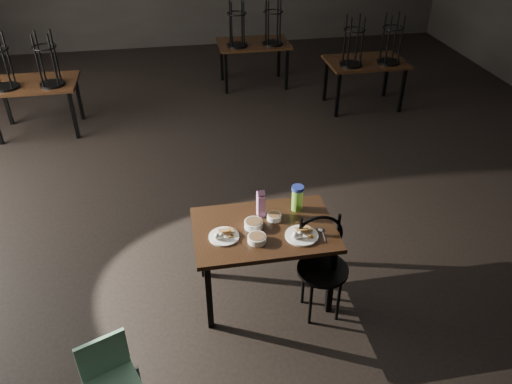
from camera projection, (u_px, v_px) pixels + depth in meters
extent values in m
plane|color=black|center=(263.00, 198.00, 5.90)|extent=(12.00, 12.00, 0.00)
cube|color=black|center=(264.00, 230.00, 4.22)|extent=(1.20, 0.80, 0.04)
cube|color=black|center=(209.00, 296.00, 4.09)|extent=(0.05, 0.05, 0.71)
cube|color=black|center=(331.00, 281.00, 4.24)|extent=(0.05, 0.05, 0.71)
cube|color=black|center=(202.00, 247.00, 4.62)|extent=(0.05, 0.05, 0.71)
cube|color=black|center=(311.00, 234.00, 4.77)|extent=(0.05, 0.05, 0.71)
cylinder|color=white|center=(224.00, 236.00, 4.10)|extent=(0.25, 0.25, 0.02)
cube|color=#A96F3C|center=(224.00, 228.00, 4.11)|extent=(0.09, 0.09, 0.04)
cube|color=#A96F3C|center=(227.00, 228.00, 4.11)|extent=(0.11, 0.11, 0.03)
ellipsoid|color=white|center=(217.00, 236.00, 4.04)|extent=(0.05, 0.05, 0.06)
ellipsoid|color=white|center=(221.00, 236.00, 4.05)|extent=(0.05, 0.05, 0.06)
cylinder|color=white|center=(302.00, 235.00, 4.11)|extent=(0.28, 0.28, 0.02)
cube|color=#A96F3C|center=(301.00, 227.00, 4.11)|extent=(0.10, 0.10, 0.05)
cube|color=#A96F3C|center=(305.00, 226.00, 4.12)|extent=(0.12, 0.12, 0.03)
ellipsoid|color=white|center=(295.00, 235.00, 4.05)|extent=(0.05, 0.05, 0.07)
ellipsoid|color=white|center=(300.00, 235.00, 4.05)|extent=(0.05, 0.05, 0.07)
cylinder|color=white|center=(254.00, 224.00, 4.20)|extent=(0.16, 0.16, 0.06)
cylinder|color=brown|center=(254.00, 222.00, 4.19)|extent=(0.13, 0.13, 0.01)
cylinder|color=white|center=(274.00, 217.00, 4.30)|extent=(0.12, 0.12, 0.05)
cylinder|color=brown|center=(274.00, 215.00, 4.29)|extent=(0.11, 0.11, 0.01)
cylinder|color=white|center=(257.00, 239.00, 4.05)|extent=(0.15, 0.15, 0.05)
cylinder|color=brown|center=(257.00, 237.00, 4.04)|extent=(0.13, 0.13, 0.01)
cube|color=#911A75|center=(261.00, 205.00, 4.30)|extent=(0.07, 0.07, 0.21)
cube|color=#911A75|center=(261.00, 194.00, 4.23)|extent=(0.07, 0.07, 0.06)
cylinder|color=#82D23D|center=(297.00, 200.00, 4.38)|extent=(0.11, 0.11, 0.21)
cylinder|color=navy|center=(298.00, 188.00, 4.31)|extent=(0.12, 0.12, 0.03)
ellipsoid|color=silver|center=(321.00, 230.00, 4.18)|extent=(0.05, 0.06, 0.01)
cube|color=silver|center=(324.00, 238.00, 4.09)|extent=(0.02, 0.14, 0.00)
cylinder|color=black|center=(323.00, 270.00, 4.16)|extent=(0.43, 0.43, 0.03)
torus|color=black|center=(319.00, 236.00, 4.20)|extent=(0.42, 0.04, 0.42)
cylinder|color=black|center=(330.00, 279.00, 4.42)|extent=(0.03, 0.03, 0.49)
cylinder|color=black|center=(303.00, 283.00, 4.38)|extent=(0.03, 0.03, 0.49)
cylinder|color=black|center=(311.00, 303.00, 4.18)|extent=(0.03, 0.03, 0.49)
cylinder|color=black|center=(339.00, 299.00, 4.22)|extent=(0.03, 0.03, 0.49)
cube|color=#75B693|center=(103.00, 355.00, 3.34)|extent=(0.32, 0.15, 0.32)
cube|color=black|center=(33.00, 84.00, 6.96)|extent=(1.20, 0.80, 0.04)
cube|color=black|center=(74.00, 115.00, 6.98)|extent=(0.05, 0.05, 0.71)
cube|color=black|center=(6.00, 102.00, 7.35)|extent=(0.05, 0.05, 0.71)
cube|color=black|center=(79.00, 97.00, 7.50)|extent=(0.05, 0.05, 0.71)
cylinder|color=black|center=(7.00, 87.00, 6.77)|extent=(0.34, 0.34, 0.03)
cylinder|color=black|center=(9.00, 58.00, 6.66)|extent=(0.03, 0.03, 0.70)
cylinder|color=black|center=(5.00, 63.00, 6.50)|extent=(0.03, 0.03, 0.70)
cylinder|color=black|center=(53.00, 84.00, 6.86)|extent=(0.34, 0.34, 0.03)
torus|color=black|center=(44.00, 48.00, 6.58)|extent=(0.32, 0.32, 0.02)
cylinder|color=black|center=(55.00, 55.00, 6.75)|extent=(0.03, 0.03, 0.70)
cylinder|color=black|center=(40.00, 56.00, 6.72)|extent=(0.03, 0.03, 0.70)
cylinder|color=black|center=(37.00, 61.00, 6.56)|extent=(0.03, 0.03, 0.70)
cylinder|color=black|center=(53.00, 60.00, 6.59)|extent=(0.03, 0.03, 0.70)
cube|color=black|center=(366.00, 62.00, 7.71)|extent=(1.20, 0.80, 0.04)
cube|color=black|center=(338.00, 95.00, 7.58)|extent=(0.05, 0.05, 0.71)
cube|color=black|center=(402.00, 90.00, 7.73)|extent=(0.05, 0.05, 0.71)
cube|color=black|center=(326.00, 80.00, 8.10)|extent=(0.05, 0.05, 0.71)
cube|color=black|center=(386.00, 76.00, 8.25)|extent=(0.05, 0.05, 0.71)
cylinder|color=black|center=(351.00, 64.00, 7.52)|extent=(0.34, 0.34, 0.03)
torus|color=black|center=(354.00, 31.00, 7.24)|extent=(0.32, 0.32, 0.02)
cylinder|color=black|center=(358.00, 38.00, 7.41)|extent=(0.03, 0.03, 0.70)
cylinder|color=black|center=(345.00, 38.00, 7.38)|extent=(0.03, 0.03, 0.70)
cylinder|color=black|center=(349.00, 42.00, 7.22)|extent=(0.03, 0.03, 0.70)
cylinder|color=black|center=(362.00, 42.00, 7.25)|extent=(0.03, 0.03, 0.70)
cylinder|color=black|center=(388.00, 62.00, 7.61)|extent=(0.34, 0.34, 0.03)
torus|color=black|center=(393.00, 29.00, 7.33)|extent=(0.32, 0.32, 0.02)
cylinder|color=black|center=(396.00, 36.00, 7.50)|extent=(0.03, 0.03, 0.70)
cylinder|color=black|center=(383.00, 36.00, 7.47)|extent=(0.03, 0.03, 0.70)
cylinder|color=black|center=(388.00, 40.00, 7.31)|extent=(0.03, 0.03, 0.70)
cylinder|color=black|center=(401.00, 40.00, 7.34)|extent=(0.03, 0.03, 0.70)
cube|color=black|center=(253.00, 44.00, 8.47)|extent=(1.20, 0.80, 0.04)
cube|color=black|center=(226.00, 73.00, 8.34)|extent=(0.05, 0.05, 0.71)
cube|color=black|center=(287.00, 70.00, 8.49)|extent=(0.05, 0.05, 0.71)
cube|color=black|center=(222.00, 61.00, 8.87)|extent=(0.05, 0.05, 0.71)
cube|color=black|center=(279.00, 57.00, 9.02)|extent=(0.05, 0.05, 0.71)
cylinder|color=black|center=(237.00, 45.00, 8.28)|extent=(0.34, 0.34, 0.03)
torus|color=black|center=(237.00, 14.00, 8.01)|extent=(0.32, 0.32, 0.02)
cylinder|color=black|center=(242.00, 21.00, 8.18)|extent=(0.03, 0.03, 0.70)
cylinder|color=black|center=(230.00, 22.00, 8.15)|extent=(0.03, 0.03, 0.70)
cylinder|color=black|center=(232.00, 25.00, 7.99)|extent=(0.03, 0.03, 0.70)
cylinder|color=black|center=(244.00, 24.00, 8.01)|extent=(0.03, 0.03, 0.70)
cylinder|color=black|center=(273.00, 43.00, 8.37)|extent=(0.34, 0.34, 0.03)
torus|color=black|center=(273.00, 13.00, 8.09)|extent=(0.32, 0.32, 0.02)
cylinder|color=black|center=(278.00, 19.00, 8.26)|extent=(0.03, 0.03, 0.70)
cylinder|color=black|center=(266.00, 20.00, 8.24)|extent=(0.03, 0.03, 0.70)
cylinder|color=black|center=(268.00, 23.00, 8.07)|extent=(0.03, 0.03, 0.70)
cylinder|color=black|center=(280.00, 22.00, 8.10)|extent=(0.03, 0.03, 0.70)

